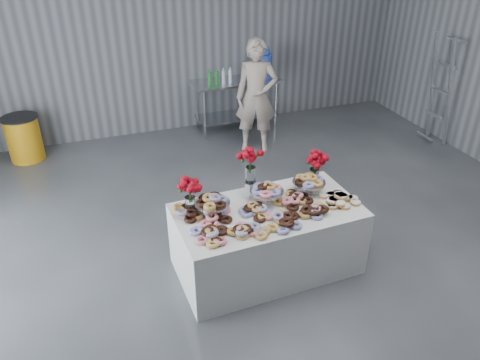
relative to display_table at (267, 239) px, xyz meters
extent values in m
plane|color=#35383C|center=(0.11, -0.43, -0.38)|extent=(9.00, 9.00, 0.00)
cube|color=slate|center=(0.11, 4.07, 1.62)|extent=(8.00, 0.04, 4.00)
cube|color=silver|center=(0.00, 0.00, 0.00)|extent=(1.94, 1.07, 0.75)
cube|color=silver|center=(0.94, 3.67, 0.51)|extent=(1.50, 0.60, 0.04)
cube|color=silver|center=(0.94, 3.67, -0.12)|extent=(1.40, 0.55, 0.03)
cylinder|color=silver|center=(0.29, 3.42, 0.05)|extent=(0.04, 0.04, 0.86)
cylinder|color=silver|center=(1.59, 3.42, 0.05)|extent=(0.04, 0.04, 0.86)
cylinder|color=silver|center=(0.29, 3.92, 0.05)|extent=(0.04, 0.04, 0.86)
cylinder|color=silver|center=(1.59, 3.92, 0.05)|extent=(0.04, 0.04, 0.86)
cylinder|color=silver|center=(-0.56, 0.13, 0.44)|extent=(0.06, 0.06, 0.12)
cylinder|color=silver|center=(-0.56, 0.13, 0.50)|extent=(0.36, 0.36, 0.01)
cylinder|color=silver|center=(0.04, 0.15, 0.44)|extent=(0.06, 0.06, 0.12)
cylinder|color=silver|center=(0.04, 0.15, 0.50)|extent=(0.36, 0.36, 0.01)
cylinder|color=silver|center=(0.54, 0.17, 0.44)|extent=(0.06, 0.06, 0.12)
cylinder|color=silver|center=(0.54, 0.17, 0.50)|extent=(0.36, 0.36, 0.01)
cylinder|color=white|center=(-0.76, 0.22, 0.46)|extent=(0.11, 0.11, 0.18)
cylinder|color=#1E5919|center=(-0.76, 0.22, 0.59)|extent=(0.04, 0.04, 0.18)
cylinder|color=white|center=(0.69, 0.33, 0.46)|extent=(0.11, 0.11, 0.18)
cylinder|color=#1E5919|center=(0.69, 0.33, 0.59)|extent=(0.04, 0.04, 0.18)
cylinder|color=silver|center=(-0.06, 0.35, 0.45)|extent=(0.14, 0.14, 0.15)
cylinder|color=white|center=(-0.06, 0.35, 0.61)|extent=(0.11, 0.11, 0.18)
cylinder|color=#1E5919|center=(-0.06, 0.35, 0.75)|extent=(0.04, 0.04, 0.18)
cylinder|color=#4065DC|center=(1.44, 3.67, 0.73)|extent=(0.28, 0.28, 0.40)
sphere|color=#4065DC|center=(1.44, 3.67, 0.98)|extent=(0.20, 0.20, 0.20)
imported|color=#CC8C93|center=(0.98, 2.82, 0.52)|extent=(0.76, 0.63, 1.78)
cylinder|color=orange|center=(-2.55, 3.67, -0.03)|extent=(0.51, 0.51, 0.68)
cylinder|color=black|center=(-2.55, 3.67, 0.32)|extent=(0.55, 0.55, 0.02)
camera|label=1|loc=(-1.62, -3.67, 3.03)|focal=35.00mm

